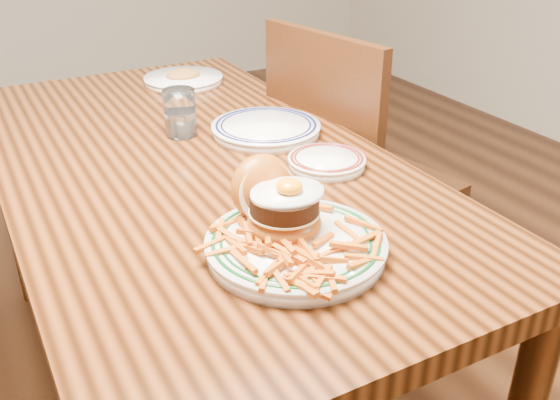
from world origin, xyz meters
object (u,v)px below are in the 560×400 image
table (194,191)px  chair_right (350,176)px  main_plate (290,229)px  side_plate (327,161)px

table → chair_right: chair_right is taller
chair_right → main_plate: (-0.55, -0.60, 0.27)m
chair_right → side_plate: (-0.30, -0.33, 0.24)m
table → chair_right: bearing=13.3°
table → main_plate: size_ratio=4.90×
chair_right → main_plate: size_ratio=2.99×
table → side_plate: 0.33m
table → chair_right: (0.55, 0.13, -0.14)m
table → main_plate: 0.48m
table → side_plate: (0.25, -0.20, 0.10)m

